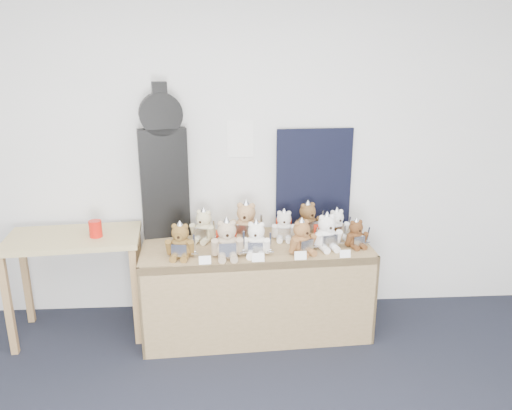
{
  "coord_description": "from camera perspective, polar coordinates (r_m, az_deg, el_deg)",
  "views": [
    {
      "loc": [
        0.08,
        -1.48,
        2.15
      ],
      "look_at": [
        0.29,
        2.0,
        1.07
      ],
      "focal_mm": 35.0,
      "sensor_mm": 36.0,
      "label": 1
    }
  ],
  "objects": [
    {
      "name": "teddy_front_far_left",
      "position": [
        3.62,
        -8.63,
        -4.22
      ],
      "size": [
        0.24,
        0.2,
        0.29
      ],
      "rotation": [
        0.0,
        0.0,
        -0.11
      ],
      "color": "brown",
      "rests_on": "display_table"
    },
    {
      "name": "display_table",
      "position": [
        3.86,
        0.1,
        -7.0
      ],
      "size": [
        1.77,
        0.82,
        0.72
      ],
      "rotation": [
        0.0,
        0.0,
        0.06
      ],
      "color": "olive",
      "rests_on": "floor"
    },
    {
      "name": "teddy_front_left",
      "position": [
        3.58,
        -3.33,
        -4.1
      ],
      "size": [
        0.26,
        0.22,
        0.32
      ],
      "rotation": [
        0.0,
        0.0,
        0.05
      ],
      "color": "tan",
      "rests_on": "display_table"
    },
    {
      "name": "entry_card_b",
      "position": [
        3.53,
        0.24,
        -6.01
      ],
      "size": [
        0.09,
        0.02,
        0.06
      ],
      "primitive_type": "cube",
      "rotation": [
        -0.24,
        0.0,
        0.06
      ],
      "color": "white",
      "rests_on": "display_table"
    },
    {
      "name": "teddy_back_right",
      "position": [
        4.03,
        5.95,
        -1.75
      ],
      "size": [
        0.25,
        0.24,
        0.31
      ],
      "rotation": [
        0.0,
        0.0,
        0.38
      ],
      "color": "brown",
      "rests_on": "display_table"
    },
    {
      "name": "guitar_case",
      "position": [
        3.93,
        -10.53,
        4.67
      ],
      "size": [
        0.38,
        0.19,
        1.21
      ],
      "rotation": [
        0.0,
        0.0,
        0.22
      ],
      "color": "black",
      "rests_on": "display_table"
    },
    {
      "name": "side_table",
      "position": [
        4.05,
        -20.02,
        -5.03
      ],
      "size": [
        1.03,
        0.64,
        0.82
      ],
      "rotation": [
        0.0,
        0.0,
        0.1
      ],
      "color": "tan",
      "rests_on": "floor"
    },
    {
      "name": "teddy_front_centre",
      "position": [
        3.62,
        0.02,
        -4.04
      ],
      "size": [
        0.24,
        0.2,
        0.29
      ],
      "rotation": [
        0.0,
        0.0,
        -0.15
      ],
      "color": "white",
      "rests_on": "display_table"
    },
    {
      "name": "entry_card_a",
      "position": [
        3.51,
        -5.86,
        -6.29
      ],
      "size": [
        0.09,
        0.02,
        0.06
      ],
      "primitive_type": "cube",
      "rotation": [
        -0.24,
        0.0,
        0.06
      ],
      "color": "white",
      "rests_on": "display_table"
    },
    {
      "name": "entry_card_c",
      "position": [
        3.58,
        5.11,
        -5.77
      ],
      "size": [
        0.09,
        0.02,
        0.06
      ],
      "primitive_type": "cube",
      "rotation": [
        -0.24,
        0.0,
        0.06
      ],
      "color": "white",
      "rests_on": "display_table"
    },
    {
      "name": "navy_board",
      "position": [
        4.12,
        6.63,
        2.94
      ],
      "size": [
        0.63,
        0.06,
        0.83
      ],
      "primitive_type": "cube",
      "rotation": [
        0.0,
        0.0,
        0.06
      ],
      "color": "black",
      "rests_on": "display_table"
    },
    {
      "name": "teddy_back_centre_right",
      "position": [
        3.92,
        3.22,
        -2.46
      ],
      "size": [
        0.22,
        0.19,
        0.27
      ],
      "rotation": [
        0.0,
        0.0,
        -0.08
      ],
      "color": "silver",
      "rests_on": "display_table"
    },
    {
      "name": "red_cup",
      "position": [
        3.91,
        -17.87,
        -2.6
      ],
      "size": [
        0.09,
        0.09,
        0.13
      ],
      "primitive_type": "cylinder",
      "color": "red",
      "rests_on": "side_table"
    },
    {
      "name": "teddy_front_end",
      "position": [
        3.85,
        11.37,
        -3.35
      ],
      "size": [
        0.2,
        0.18,
        0.24
      ],
      "rotation": [
        0.0,
        0.0,
        0.27
      ],
      "color": "brown",
      "rests_on": "display_table"
    },
    {
      "name": "teddy_front_right",
      "position": [
        3.66,
        5.27,
        -3.82
      ],
      "size": [
        0.24,
        0.23,
        0.29
      ],
      "rotation": [
        0.0,
        0.0,
        0.49
      ],
      "color": "#8E5E36",
      "rests_on": "display_table"
    },
    {
      "name": "teddy_back_left",
      "position": [
        3.91,
        -6.0,
        -2.5
      ],
      "size": [
        0.23,
        0.22,
        0.29
      ],
      "rotation": [
        0.0,
        0.0,
        -0.39
      ],
      "color": "beige",
      "rests_on": "display_table"
    },
    {
      "name": "teddy_back_centre_left",
      "position": [
        3.89,
        -1.14,
        -2.09
      ],
      "size": [
        0.28,
        0.25,
        0.35
      ],
      "rotation": [
        0.0,
        0.0,
        -0.2
      ],
      "color": "tan",
      "rests_on": "display_table"
    },
    {
      "name": "entry_card_d",
      "position": [
        3.65,
        10.15,
        -5.52
      ],
      "size": [
        0.08,
        0.02,
        0.06
      ],
      "primitive_type": "cube",
      "rotation": [
        -0.24,
        0.0,
        0.06
      ],
      "color": "white",
      "rests_on": "display_table"
    },
    {
      "name": "room_shell",
      "position": [
        4.03,
        -1.81,
        7.56
      ],
      "size": [
        6.0,
        6.0,
        6.0
      ],
      "color": "white",
      "rests_on": "floor"
    },
    {
      "name": "teddy_back_end",
      "position": [
        4.0,
        9.19,
        -2.26
      ],
      "size": [
        0.22,
        0.2,
        0.26
      ],
      "rotation": [
        0.0,
        0.0,
        0.28
      ],
      "color": "white",
      "rests_on": "display_table"
    },
    {
      "name": "teddy_front_far_right",
      "position": [
        3.77,
        8.08,
        -3.21
      ],
      "size": [
        0.25,
        0.23,
        0.3
      ],
      "rotation": [
        0.0,
        0.0,
        0.21
      ],
      "color": "white",
      "rests_on": "display_table"
    }
  ]
}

